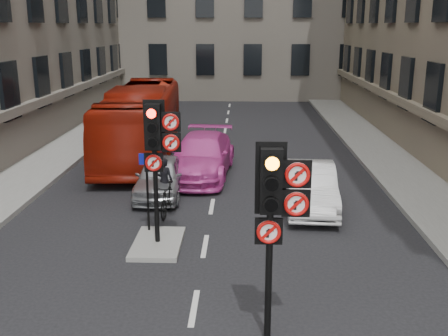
# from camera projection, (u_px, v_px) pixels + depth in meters

# --- Properties ---
(pavement_left) EXTENTS (3.00, 50.00, 0.16)m
(pavement_left) POSITION_uv_depth(u_px,v_px,m) (32.00, 168.00, 20.23)
(pavement_left) COLOR gray
(pavement_left) RESTS_ON ground
(pavement_right) EXTENTS (3.00, 50.00, 0.16)m
(pavement_right) POSITION_uv_depth(u_px,v_px,m) (409.00, 171.00, 19.73)
(pavement_right) COLOR gray
(pavement_right) RESTS_ON ground
(centre_island) EXTENTS (1.20, 2.00, 0.12)m
(centre_island) POSITION_uv_depth(u_px,v_px,m) (158.00, 243.00, 13.28)
(centre_island) COLOR gray
(centre_island) RESTS_ON ground
(signal_near) EXTENTS (0.91, 0.40, 3.58)m
(signal_near) POSITION_uv_depth(u_px,v_px,m) (276.00, 202.00, 8.66)
(signal_near) COLOR black
(signal_near) RESTS_ON ground
(signal_far) EXTENTS (0.91, 0.40, 3.58)m
(signal_far) POSITION_uv_depth(u_px,v_px,m) (158.00, 142.00, 12.57)
(signal_far) COLOR black
(signal_far) RESTS_ON centre_island
(car_silver) EXTENTS (1.56, 3.71, 1.25)m
(car_silver) POSITION_uv_depth(u_px,v_px,m) (160.00, 176.00, 17.13)
(car_silver) COLOR #9A9EA1
(car_silver) RESTS_ON ground
(car_white) EXTENTS (1.65, 4.14, 1.34)m
(car_white) POSITION_uv_depth(u_px,v_px,m) (311.00, 187.00, 15.88)
(car_white) COLOR silver
(car_white) RESTS_ON ground
(car_pink) EXTENTS (2.50, 5.33, 1.50)m
(car_pink) POSITION_uv_depth(u_px,v_px,m) (201.00, 156.00, 19.27)
(car_pink) COLOR #D03D9E
(car_pink) RESTS_ON ground
(bus_red) EXTENTS (3.10, 10.74, 2.96)m
(bus_red) POSITION_uv_depth(u_px,v_px,m) (142.00, 121.00, 22.16)
(bus_red) COLOR maroon
(bus_red) RESTS_ON ground
(motorcycle) EXTENTS (0.64, 1.64, 0.96)m
(motorcycle) POSITION_uv_depth(u_px,v_px,m) (168.00, 199.00, 15.34)
(motorcycle) COLOR black
(motorcycle) RESTS_ON ground
(motorcyclist) EXTENTS (0.61, 0.45, 1.52)m
(motorcyclist) POSITION_uv_depth(u_px,v_px,m) (164.00, 181.00, 16.10)
(motorcyclist) COLOR black
(motorcyclist) RESTS_ON ground
(info_sign) EXTENTS (0.36, 0.11, 2.11)m
(info_sign) POSITION_uv_depth(u_px,v_px,m) (147.00, 181.00, 13.62)
(info_sign) COLOR black
(info_sign) RESTS_ON centre_island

